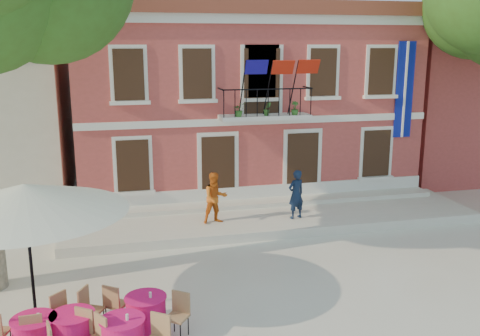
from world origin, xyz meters
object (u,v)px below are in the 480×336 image
patio_umbrella (25,199)px  pedestrian_orange (215,198)px  cafe_table_4 (73,329)px  cafe_table_0 (123,335)px  cafe_table_3 (146,312)px  pedestrian_navy (296,194)px  cafe_table_1 (35,334)px

patio_umbrella → pedestrian_orange: 7.17m
cafe_table_4 → cafe_table_0: bearing=-25.1°
patio_umbrella → cafe_table_0: bearing=-42.7°
pedestrian_orange → cafe_table_3: size_ratio=0.93×
cafe_table_3 → cafe_table_4: (-1.47, -0.40, 0.01)m
pedestrian_navy → cafe_table_4: 9.08m
cafe_table_4 → cafe_table_1: bearing=-178.5°
cafe_table_0 → cafe_table_4: bearing=154.9°
cafe_table_0 → pedestrian_navy: bearing=48.0°
cafe_table_1 → cafe_table_0: bearing=-14.4°
pedestrian_navy → cafe_table_3: (-5.31, -5.60, -0.71)m
cafe_table_0 → cafe_table_1: size_ratio=1.00×
patio_umbrella → pedestrian_navy: (7.66, 4.75, -1.73)m
cafe_table_3 → cafe_table_4: same height
cafe_table_1 → cafe_table_4: 0.72m
pedestrian_orange → cafe_table_0: bearing=-124.6°
pedestrian_navy → cafe_table_0: pedestrian_navy is taller
patio_umbrella → pedestrian_navy: 9.18m
cafe_table_0 → cafe_table_1: bearing=165.6°
pedestrian_navy → cafe_table_1: (-7.50, -6.02, -0.70)m
cafe_table_0 → cafe_table_3: 0.99m
patio_umbrella → cafe_table_1: size_ratio=2.35×
patio_umbrella → pedestrian_orange: bearing=44.6°
patio_umbrella → pedestrian_orange: size_ratio=2.54×
cafe_table_0 → cafe_table_3: size_ratio=1.01×
pedestrian_orange → cafe_table_4: bearing=-132.9°
cafe_table_0 → cafe_table_3: bearing=59.2°
patio_umbrella → cafe_table_0: size_ratio=2.35×
cafe_table_1 → pedestrian_navy: bearing=38.7°
patio_umbrella → cafe_table_3: patio_umbrella is taller
pedestrian_navy → cafe_table_1: 9.65m
pedestrian_orange → cafe_table_3: 6.35m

